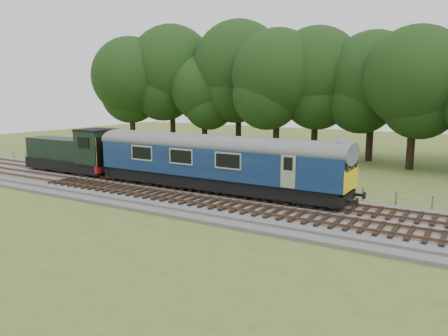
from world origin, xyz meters
The scene contains 9 objects.
ground centered at (0.00, 0.00, 0.00)m, with size 120.00×120.00×0.00m, color #526424.
ballast centered at (0.00, 0.00, 0.17)m, with size 70.00×7.00×0.35m, color #4C4C4F.
track_north centered at (0.00, 1.40, 0.42)m, with size 67.20×2.40×0.21m.
track_south centered at (0.00, -1.60, 0.42)m, with size 67.20×2.40×0.21m.
fence centered at (0.00, 4.50, 0.00)m, with size 64.00×0.12×1.00m, color #6B6054, non-canonical shape.
tree_line centered at (0.00, 22.00, 0.00)m, with size 70.00×8.00×18.00m, color black, non-canonical shape.
dmu_railcar centered at (-4.98, 1.40, 2.61)m, with size 18.05×2.86×3.88m.
shunter_loco centered at (-18.91, 1.40, 1.97)m, with size 8.92×2.60×3.38m.
worker centered at (-13.93, 0.75, 1.29)m, with size 0.69×0.45×1.89m, color orange.
Camera 1 is at (10.33, -22.93, 6.88)m, focal length 35.00 mm.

